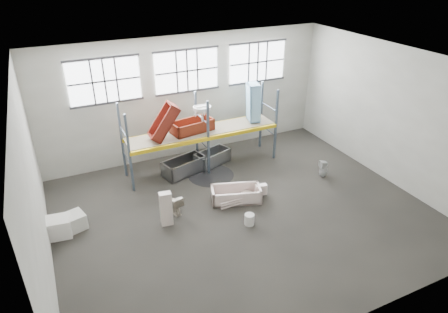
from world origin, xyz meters
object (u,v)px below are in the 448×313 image
steel_tub_left (184,166)px  bucket (249,219)px  toilet_white (323,169)px  cistern_tall (166,209)px  carton_near (59,227)px  steel_tub_right (212,157)px  toilet_beige (174,204)px  bathtub_beige (236,194)px  blue_tub_upright (253,102)px  rust_tub_flat (192,126)px

steel_tub_left → bucket: size_ratio=4.50×
toilet_white → cistern_tall: bearing=-78.0°
bucket → carton_near: carton_near is taller
toilet_white → steel_tub_right: (-3.46, 2.82, -0.07)m
bucket → cistern_tall: bearing=154.3°
carton_near → steel_tub_right: bearing=20.1°
steel_tub_left → bucket: 4.06m
toilet_beige → steel_tub_left: toilet_beige is taller
steel_tub_right → bathtub_beige: bearing=-96.9°
toilet_beige → steel_tub_left: 2.65m
bucket → blue_tub_upright: bearing=60.4°
steel_tub_left → cistern_tall: bearing=-119.9°
toilet_white → bucket: toilet_white is taller
toilet_beige → rust_tub_flat: size_ratio=0.43×
toilet_white → bucket: bearing=-60.9°
bathtub_beige → blue_tub_upright: 4.15m
steel_tub_left → steel_tub_right: (1.32, 0.26, -0.03)m
toilet_white → steel_tub_left: toilet_white is taller
bathtub_beige → bucket: bathtub_beige is taller
toilet_beige → blue_tub_upright: 5.47m
toilet_beige → steel_tub_right: bearing=-144.9°
bathtub_beige → toilet_beige: bearing=-167.9°
steel_tub_right → carton_near: carton_near is taller
blue_tub_upright → bucket: (-2.40, -4.23, -2.21)m
steel_tub_left → steel_tub_right: bearing=11.1°
steel_tub_left → toilet_white: bearing=-28.2°
cistern_tall → carton_near: size_ratio=1.62×
cistern_tall → steel_tub_left: cistern_tall is taller
bathtub_beige → cistern_tall: size_ratio=1.46×
bathtub_beige → toilet_beige: 2.20m
toilet_white → carton_near: (-9.58, 0.58, -0.04)m
toilet_beige → bucket: bearing=129.2°
toilet_beige → blue_tub_upright: blue_tub_upright is taller
bathtub_beige → bucket: (-0.23, -1.41, -0.07)m
steel_tub_right → bucket: size_ratio=4.03×
bathtub_beige → cistern_tall: (-2.61, -0.26, 0.33)m
cistern_tall → blue_tub_upright: blue_tub_upright is taller
cistern_tall → steel_tub_right: (2.96, 3.10, -0.31)m
cistern_tall → steel_tub_right: size_ratio=0.78×
cistern_tall → blue_tub_upright: (4.79, 3.08, 1.81)m
steel_tub_right → carton_near: bearing=-159.9°
cistern_tall → carton_near: bearing=172.6°
bathtub_beige → steel_tub_left: steel_tub_left is taller
toilet_beige → bucket: toilet_beige is taller
bathtub_beige → rust_tub_flat: 3.30m
rust_tub_flat → carton_near: 5.97m
blue_tub_upright → bucket: blue_tub_upright is taller
steel_tub_right → blue_tub_upright: blue_tub_upright is taller
carton_near → toilet_beige: bearing=-5.9°
steel_tub_right → carton_near: (-6.12, -2.24, 0.03)m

